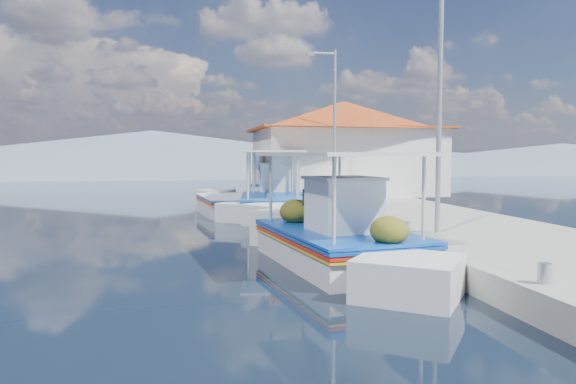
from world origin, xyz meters
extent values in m
plane|color=black|center=(0.00, 0.00, 0.00)|extent=(160.00, 160.00, 0.00)
cube|color=#9C9992|center=(5.90, 6.00, 0.25)|extent=(5.00, 44.00, 0.50)
cylinder|color=#A5A8AD|center=(3.80, -3.00, 0.65)|extent=(0.20, 0.20, 0.30)
cylinder|color=#A5A8AD|center=(3.80, 2.00, 0.65)|extent=(0.20, 0.20, 0.30)
cylinder|color=#A5A8AD|center=(3.80, 8.00, 0.65)|extent=(0.20, 0.20, 0.30)
cylinder|color=#A5A8AD|center=(3.80, 14.00, 0.65)|extent=(0.20, 0.20, 0.30)
cube|color=silver|center=(1.89, 1.19, 0.23)|extent=(2.87, 4.75, 0.98)
cube|color=silver|center=(2.30, 4.12, 0.35)|extent=(2.29, 2.29, 1.08)
cube|color=silver|center=(1.49, -1.65, 0.23)|extent=(2.22, 2.22, 0.93)
cube|color=#0C43A8|center=(1.89, 1.19, 0.68)|extent=(2.96, 4.89, 0.06)
cube|color=red|center=(1.89, 1.19, 0.60)|extent=(2.96, 4.89, 0.05)
cube|color=gold|center=(1.89, 1.19, 0.53)|extent=(2.96, 4.89, 0.04)
cube|color=#0C43A8|center=(1.89, 1.19, 0.75)|extent=(2.98, 4.85, 0.05)
cube|color=brown|center=(1.89, 1.19, 0.72)|extent=(2.68, 4.63, 0.05)
cube|color=silver|center=(1.85, 0.88, 1.29)|extent=(1.42, 1.50, 1.13)
cube|color=silver|center=(1.85, 0.88, 1.88)|extent=(1.55, 1.62, 0.06)
cylinder|color=beige|center=(1.25, 3.18, 1.55)|extent=(0.07, 0.07, 1.65)
cylinder|color=beige|center=(3.05, 2.92, 1.55)|extent=(0.07, 0.07, 1.65)
cylinder|color=beige|center=(0.73, -0.54, 1.55)|extent=(0.07, 0.07, 1.65)
cylinder|color=beige|center=(2.52, -0.80, 1.55)|extent=(0.07, 0.07, 1.65)
cube|color=silver|center=(1.89, 1.19, 2.37)|extent=(2.99, 4.76, 0.07)
ellipsoid|color=#444612|center=(1.68, 2.68, 1.02)|extent=(0.78, 0.86, 0.59)
ellipsoid|color=#444612|center=(2.47, 3.09, 0.97)|extent=(0.66, 0.73, 0.49)
ellipsoid|color=#444612|center=(1.83, -0.68, 0.98)|extent=(0.70, 0.77, 0.53)
sphere|color=#FF4A08|center=(3.00, 1.66, 1.50)|extent=(0.41, 0.41, 0.41)
cube|color=silver|center=(1.95, 10.33, 0.24)|extent=(2.71, 4.29, 1.03)
cube|color=silver|center=(1.57, 13.01, 0.37)|extent=(2.18, 2.18, 1.13)
cube|color=silver|center=(2.32, 7.74, 0.24)|extent=(2.12, 2.12, 0.97)
cube|color=#0C43A8|center=(1.95, 10.33, 0.71)|extent=(2.79, 4.42, 0.06)
cube|color=red|center=(1.95, 10.33, 0.63)|extent=(2.79, 4.42, 0.05)
cube|color=gold|center=(1.95, 10.33, 0.55)|extent=(2.79, 4.42, 0.04)
cube|color=#195499|center=(1.95, 10.33, 0.79)|extent=(2.81, 4.38, 0.05)
cube|color=brown|center=(1.95, 10.33, 0.76)|extent=(2.53, 4.18, 0.05)
cylinder|color=beige|center=(0.85, 11.88, 1.62)|extent=(0.08, 0.08, 1.73)
cylinder|color=beige|center=(2.57, 12.13, 1.62)|extent=(0.08, 0.08, 1.73)
cylinder|color=beige|center=(1.33, 8.54, 1.62)|extent=(0.08, 0.08, 1.73)
cylinder|color=beige|center=(3.05, 8.79, 1.62)|extent=(0.08, 0.08, 1.73)
cube|color=silver|center=(1.95, 10.33, 2.49)|extent=(2.82, 4.30, 0.08)
cube|color=silver|center=(0.30, 11.32, 0.22)|extent=(2.21, 3.58, 0.94)
cube|color=silver|center=(0.60, 13.57, 0.34)|extent=(1.80, 1.80, 1.04)
cube|color=silver|center=(0.01, 9.15, 0.22)|extent=(1.75, 1.75, 0.89)
cube|color=#0C43A8|center=(0.30, 11.32, 0.65)|extent=(2.28, 3.69, 0.06)
cube|color=red|center=(0.30, 11.32, 0.57)|extent=(2.28, 3.69, 0.05)
cube|color=gold|center=(0.30, 11.32, 0.51)|extent=(2.28, 3.69, 0.04)
cube|color=silver|center=(0.30, 11.32, 0.72)|extent=(2.29, 3.66, 0.05)
cube|color=brown|center=(0.30, 11.32, 0.69)|extent=(2.06, 3.50, 0.05)
cube|color=#195499|center=(2.55, 13.11, 0.24)|extent=(2.88, 4.65, 1.03)
cube|color=#195499|center=(2.13, 15.99, 0.37)|extent=(2.30, 2.30, 1.14)
cube|color=#195499|center=(2.95, 10.31, 0.24)|extent=(2.23, 2.23, 0.98)
cube|color=#0C43A8|center=(2.55, 13.11, 0.72)|extent=(2.96, 4.79, 0.07)
cube|color=red|center=(2.55, 13.11, 0.63)|extent=(2.96, 4.79, 0.05)
cube|color=gold|center=(2.55, 13.11, 0.55)|extent=(2.96, 4.79, 0.04)
cube|color=#0C43A8|center=(2.55, 13.11, 0.79)|extent=(2.98, 4.75, 0.05)
cube|color=brown|center=(2.55, 13.11, 0.76)|extent=(2.68, 4.54, 0.05)
cube|color=silver|center=(2.59, 12.78, 1.36)|extent=(1.44, 1.57, 1.19)
cube|color=silver|center=(2.59, 12.78, 1.97)|extent=(1.57, 1.70, 0.07)
cylinder|color=beige|center=(1.38, 14.80, 1.63)|extent=(0.08, 0.08, 1.74)
cylinder|color=beige|center=(3.19, 15.05, 1.63)|extent=(0.08, 0.08, 1.74)
cylinder|color=beige|center=(1.91, 11.16, 1.63)|extent=(0.08, 0.08, 1.74)
cylinder|color=beige|center=(3.71, 11.42, 1.63)|extent=(0.08, 0.08, 1.74)
cube|color=silver|center=(2.55, 13.11, 2.50)|extent=(2.99, 4.67, 0.08)
cube|color=white|center=(6.20, 15.00, 2.00)|extent=(8.00, 6.00, 3.00)
cube|color=#AE3518|center=(6.20, 15.00, 3.55)|extent=(8.64, 6.48, 0.10)
pyramid|color=#AE3518|center=(6.20, 15.00, 4.20)|extent=(10.49, 10.49, 1.40)
cube|color=brown|center=(2.22, 14.00, 1.50)|extent=(0.06, 1.00, 2.00)
cube|color=#0C43A8|center=(2.22, 16.50, 2.10)|extent=(0.06, 1.20, 0.90)
cylinder|color=#A5A8AD|center=(4.60, 2.00, 3.50)|extent=(0.12, 0.12, 6.00)
cylinder|color=#A5A8AD|center=(4.60, 11.00, 3.50)|extent=(0.12, 0.12, 6.00)
cylinder|color=#A5A8AD|center=(4.10, 11.00, 6.35)|extent=(1.00, 0.08, 0.08)
cube|color=#A5A8AD|center=(3.60, 11.00, 6.30)|extent=(0.30, 0.14, 0.14)
cone|color=slate|center=(-5.00, 56.00, 2.45)|extent=(96.00, 96.00, 5.50)
cone|color=slate|center=(25.00, 56.00, 1.60)|extent=(76.80, 76.80, 3.80)
cone|color=slate|center=(50.00, 56.00, 1.80)|extent=(89.60, 89.60, 4.20)
camera|label=1|loc=(-1.31, -9.86, 2.37)|focal=33.63mm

